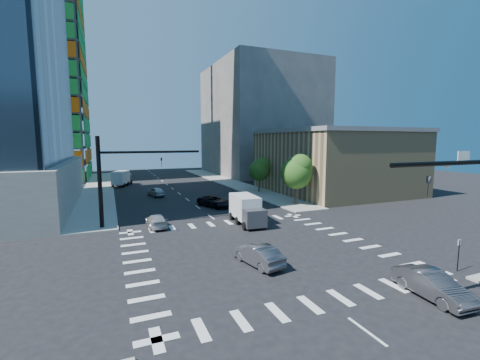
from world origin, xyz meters
name	(u,v)px	position (x,y,z in m)	size (l,w,h in m)	color
ground	(256,250)	(0.00, 0.00, 0.00)	(160.00, 160.00, 0.00)	black
road_markings	(256,250)	(0.00, 0.00, 0.01)	(20.00, 20.00, 0.01)	silver
sidewalk_ne	(229,182)	(12.50, 40.00, 0.07)	(5.00, 60.00, 0.15)	gray
sidewalk_nw	(99,189)	(-12.50, 40.00, 0.07)	(5.00, 60.00, 0.15)	gray
construction_building	(20,67)	(-27.41, 61.93, 24.61)	(25.16, 34.50, 70.60)	slate
commercial_building	(334,161)	(25.00, 22.00, 5.31)	(20.50, 22.50, 10.60)	tan
bg_building_ne	(260,121)	(27.00, 55.00, 14.00)	(24.00, 30.00, 28.00)	#5E5954
signal_mast_nw	(116,173)	(-10.00, 11.50, 5.49)	(10.20, 0.40, 9.00)	black
tree_south	(297,171)	(12.63, 13.90, 4.69)	(4.16, 4.16, 6.82)	#382316
tree_north	(260,169)	(12.93, 25.90, 3.99)	(3.54, 3.52, 5.78)	#382316
no_parking_sign	(459,251)	(10.70, -9.00, 1.38)	(0.30, 0.06, 2.20)	black
car_nb_right	(432,285)	(5.72, -10.88, 0.74)	(1.57, 4.50, 1.48)	#46454A
car_nb_far	(215,201)	(2.24, 17.44, 0.75)	(2.48, 5.38, 1.50)	black
car_sb_near	(156,221)	(-6.41, 10.06, 0.63)	(1.77, 4.37, 1.27)	silver
car_sb_mid	(156,192)	(-3.88, 28.71, 0.71)	(1.69, 4.20, 1.43)	#A6A8AD
car_sb_cross	(258,255)	(-1.18, -2.88, 0.73)	(1.55, 4.44, 1.46)	#515056
box_truck_near	(248,212)	(2.60, 7.57, 1.29)	(2.76, 5.70, 2.90)	black
box_truck_far	(122,179)	(-8.29, 43.49, 1.29)	(4.14, 6.03, 2.91)	black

